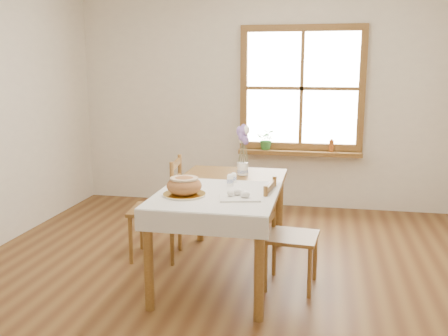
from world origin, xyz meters
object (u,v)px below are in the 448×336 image
Objects in this scene: flower_vase at (243,170)px; chair_left at (155,208)px; chair_right at (292,235)px; dining_table at (224,196)px; bread_plate at (184,194)px.

chair_left is at bearing -165.86° from flower_vase.
chair_right is (1.24, -0.38, -0.04)m from chair_left.
dining_table is at bearing 65.03° from chair_left.
bread_plate is 2.84× the size of flower_vase.
bread_plate is at bearing -119.35° from dining_table.
dining_table is 0.74m from chair_left.
dining_table is at bearing -101.18° from flower_vase.
flower_vase is at bearing 69.52° from bread_plate.
chair_left is 0.85m from flower_vase.
chair_right is at bearing -49.66° from flower_vase.
chair_left reaches higher than flower_vase.
chair_left is 1.09× the size of chair_right.
dining_table is at bearing 60.65° from bread_plate.
flower_vase is (0.08, 0.42, 0.14)m from dining_table.
flower_vase is at bearing 78.82° from dining_table.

